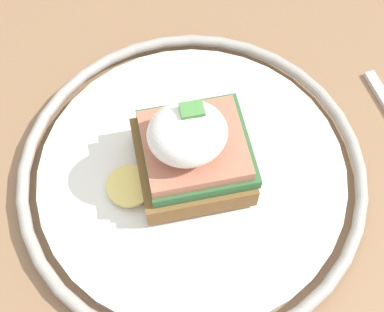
# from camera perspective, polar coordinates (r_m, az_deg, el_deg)

# --- Properties ---
(dining_table) EXTENTS (0.95, 0.80, 0.75)m
(dining_table) POSITION_cam_1_polar(r_m,az_deg,el_deg) (0.57, 1.83, -4.13)
(dining_table) COLOR #846042
(dining_table) RESTS_ON ground_plane
(plate) EXTENTS (0.28, 0.28, 0.02)m
(plate) POSITION_cam_1_polar(r_m,az_deg,el_deg) (0.43, 0.00, -1.71)
(plate) COLOR silver
(plate) RESTS_ON dining_table
(sandwich) EXTENTS (0.11, 0.08, 0.09)m
(sandwich) POSITION_cam_1_polar(r_m,az_deg,el_deg) (0.40, -0.08, 0.66)
(sandwich) COLOR brown
(sandwich) RESTS_ON plate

